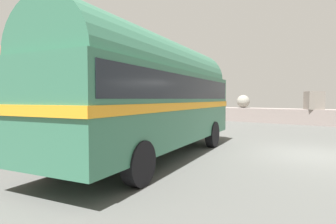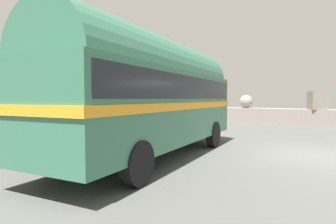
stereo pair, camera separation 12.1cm
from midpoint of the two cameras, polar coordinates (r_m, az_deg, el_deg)
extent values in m
cube|color=#4C4D4A|center=(10.06, 27.69, -8.01)|extent=(32.00, 26.00, 0.02)
sphere|color=slate|center=(25.72, 5.52, 2.24)|extent=(1.04, 1.04, 1.04)
sphere|color=gray|center=(23.62, 15.06, 2.12)|extent=(1.04, 1.04, 1.04)
cube|color=slate|center=(21.65, 27.64, 2.13)|extent=(1.49, 1.58, 1.25)
cylinder|color=black|center=(11.39, -1.93, -3.98)|extent=(0.48, 1.00, 0.96)
cylinder|color=black|center=(10.55, 8.78, -4.55)|extent=(0.48, 1.00, 0.96)
cylinder|color=black|center=(7.25, -21.64, -8.04)|extent=(0.48, 1.00, 0.96)
cylinder|color=black|center=(5.85, -6.58, -10.44)|extent=(0.48, 1.00, 0.96)
cube|color=#336C52|center=(8.50, -3.51, 0.99)|extent=(4.16, 8.72, 2.10)
cylinder|color=#336C52|center=(8.53, -3.53, 8.06)|extent=(3.90, 8.35, 2.20)
cube|color=orange|center=(8.50, -3.51, 1.35)|extent=(4.23, 8.81, 0.20)
cube|color=black|center=(8.50, -3.53, 4.89)|extent=(4.13, 8.40, 0.64)
cube|color=silver|center=(12.45, 6.16, -2.48)|extent=(2.26, 0.65, 0.28)
cylinder|color=black|center=(14.86, -19.83, -2.57)|extent=(0.41, 0.99, 0.96)
cylinder|color=black|center=(13.24, -13.72, -3.12)|extent=(0.41, 0.99, 0.96)
cube|color=#CC443B|center=(12.37, -25.96, 1.26)|extent=(3.50, 8.65, 2.10)
cylinder|color=#CC443B|center=(12.39, -26.06, 6.12)|extent=(3.26, 8.29, 2.20)
cube|color=gold|center=(12.37, -25.96, 1.51)|extent=(3.56, 8.74, 0.20)
cube|color=black|center=(12.37, -26.02, 3.94)|extent=(3.50, 8.32, 0.64)
cube|color=silver|center=(15.19, -12.33, -1.59)|extent=(2.28, 0.46, 0.28)
camera|label=1|loc=(0.06, -90.42, -0.02)|focal=29.67mm
camera|label=2|loc=(0.06, 89.58, 0.02)|focal=29.67mm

